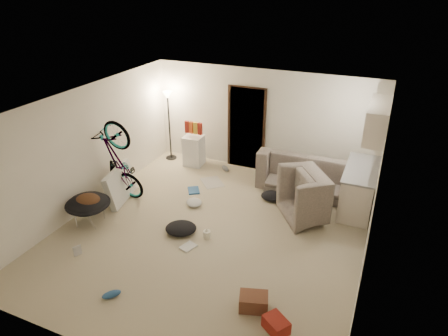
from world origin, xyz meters
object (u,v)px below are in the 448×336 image
at_px(mini_fridge, 194,151).
at_px(sofa, 308,175).
at_px(drink_case_a, 254,302).
at_px(saucer_chair, 89,207).
at_px(kitchen_counter, 359,189).
at_px(drink_case_b, 276,325).
at_px(tv_box, 120,184).
at_px(bicycle, 120,178).
at_px(floor_lamp, 168,111).
at_px(armchair, 320,199).
at_px(juicer, 207,234).

bearing_deg(mini_fridge, sofa, -5.42).
bearing_deg(drink_case_a, saucer_chair, 150.09).
height_order(kitchen_counter, mini_fridge, kitchen_counter).
bearing_deg(mini_fridge, drink_case_b, -54.66).
xyz_separation_m(mini_fridge, saucer_chair, (-0.64, -3.21, -0.03)).
bearing_deg(tv_box, drink_case_a, -38.58).
bearing_deg(kitchen_counter, drink_case_a, -106.55).
bearing_deg(bicycle, drink_case_a, -111.99).
distance_m(floor_lamp, mini_fridge, 1.19).
relative_size(armchair, juicer, 5.56).
height_order(floor_lamp, bicycle, floor_lamp).
xyz_separation_m(tv_box, drink_case_a, (3.69, -1.85, -0.24)).
distance_m(drink_case_a, juicer, 1.90).
relative_size(floor_lamp, mini_fridge, 2.34).
xyz_separation_m(floor_lamp, saucer_chair, (0.10, -3.31, -0.95)).
bearing_deg(drink_case_a, armchair, 65.54).
xyz_separation_m(kitchen_counter, saucer_chair, (-4.73, -2.66, -0.08)).
xyz_separation_m(floor_lamp, juicer, (2.41, -2.85, -1.22)).
height_order(armchair, tv_box, armchair).
bearing_deg(sofa, mini_fridge, -3.52).
bearing_deg(sofa, bicycle, 28.42).
bearing_deg(drink_case_a, mini_fridge, 109.87).
bearing_deg(armchair, sofa, -10.51).
xyz_separation_m(tv_box, juicer, (2.31, -0.55, -0.28)).
relative_size(sofa, mini_fridge, 2.87).
relative_size(kitchen_counter, juicer, 7.41).
distance_m(kitchen_counter, tv_box, 5.01).
distance_m(saucer_chair, drink_case_b, 4.26).
distance_m(armchair, drink_case_b, 3.17).
bearing_deg(armchair, juicer, 97.42).
bearing_deg(armchair, mini_fridge, 36.54).
relative_size(tv_box, drink_case_b, 3.17).
relative_size(sofa, armchair, 1.97).
relative_size(kitchen_counter, sofa, 0.68).
bearing_deg(saucer_chair, armchair, 26.90).
bearing_deg(mini_fridge, armchair, -22.04).
bearing_deg(kitchen_counter, sofa, 158.48).
distance_m(armchair, juicer, 2.39).
height_order(tv_box, juicer, tv_box).
height_order(floor_lamp, kitchen_counter, floor_lamp).
xyz_separation_m(armchair, saucer_chair, (-4.06, -2.06, -0.01)).
xyz_separation_m(sofa, tv_box, (-3.59, -2.10, 0.04)).
xyz_separation_m(kitchen_counter, drink_case_a, (-1.04, -3.50, -0.32)).
bearing_deg(bicycle, tv_box, -175.00).
height_order(mini_fridge, saucer_chair, mini_fridge).
distance_m(kitchen_counter, sofa, 1.23).
bearing_deg(saucer_chair, floor_lamp, 91.73).
bearing_deg(saucer_chair, sofa, 40.93).
bearing_deg(sofa, kitchen_counter, 156.91).
height_order(drink_case_b, juicer, juicer).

